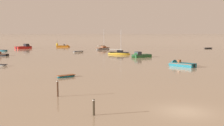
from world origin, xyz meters
TOP-DOWN VIEW (x-y plane):
  - ground_plane at (0.00, 0.00)m, footprint 800.00×800.00m
  - motorboat_moored_1 at (3.51, 47.48)m, footprint 5.95×4.37m
  - motorboat_moored_3 at (8.40, 29.97)m, footprint 5.20×5.47m
  - rowboat_moored_1 at (-12.45, 64.01)m, footprint 3.62×3.34m
  - sailboat_moored_0 at (-0.79, 55.61)m, footprint 6.78×4.14m
  - sailboat_moored_1 at (-4.63, 75.21)m, footprint 5.88×6.33m
  - rowboat_moored_2 at (-36.97, 70.50)m, footprint 4.12×2.95m
  - motorboat_moored_4 at (-32.70, 83.61)m, footprint 6.24×6.40m
  - rowboat_moored_3 at (-11.78, 18.51)m, footprint 2.95×2.43m
  - motorboat_moored_6 at (-19.24, 90.17)m, footprint 5.48×2.09m
  - rowboat_moored_4 at (33.76, 78.33)m, footprint 3.23×1.49m
  - rowboat_moored_5 at (-25.65, 32.08)m, footprint 3.33×1.92m
  - channel_buoy at (-23.91, 104.41)m, footprint 0.90×0.90m
  - mooring_post_left at (-11.48, 6.25)m, footprint 0.22×0.22m
  - mooring_post_right at (-7.73, -0.55)m, footprint 0.22×0.22m

SIDE VIEW (x-z plane):
  - ground_plane at x=0.00m, z-range 0.00..0.00m
  - rowboat_moored_3 at x=-11.78m, z-range -0.10..0.35m
  - rowboat_moored_4 at x=33.76m, z-range -0.11..0.38m
  - rowboat_moored_5 at x=-25.65m, z-range -0.11..0.38m
  - rowboat_moored_1 at x=-12.45m, z-range -0.13..0.45m
  - rowboat_moored_2 at x=-36.97m, z-range -0.14..0.48m
  - motorboat_moored_6 at x=-19.24m, z-range -0.67..1.17m
  - motorboat_moored_3 at x=8.40m, z-range -0.70..1.23m
  - sailboat_moored_0 at x=-0.79m, z-range -3.32..3.95m
  - sailboat_moored_1 at x=-4.63m, z-range -3.38..4.02m
  - motorboat_moored_1 at x=3.51m, z-range -0.75..1.41m
  - motorboat_moored_4 at x=-32.70m, z-range -0.88..1.64m
  - channel_buoy at x=-23.91m, z-range -0.69..1.61m
  - mooring_post_right at x=-7.73m, z-range -0.10..1.38m
  - mooring_post_left at x=-11.48m, z-range -0.13..1.74m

